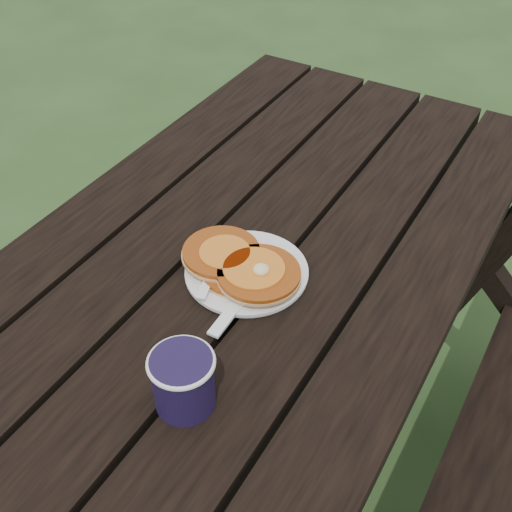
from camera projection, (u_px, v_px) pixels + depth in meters
The scene contains 6 objects.
picnic_table at pixel (201, 441), 1.29m from camera, with size 1.36×1.80×0.75m.
plate at pixel (247, 272), 1.09m from camera, with size 0.20×0.20×0.01m, color white.
pancake_stack at pixel (241, 265), 1.08m from camera, with size 0.22×0.15×0.04m.
knife at pixel (241, 299), 1.04m from camera, with size 0.02×0.18×0.01m, color white.
fork at pixel (210, 276), 1.07m from camera, with size 0.03×0.16×0.01m, color white, non-canonical shape.
coffee_cup at pixel (183, 379), 0.87m from camera, with size 0.09×0.09×0.09m.
Camera 1 is at (0.46, -0.56, 1.50)m, focal length 45.00 mm.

